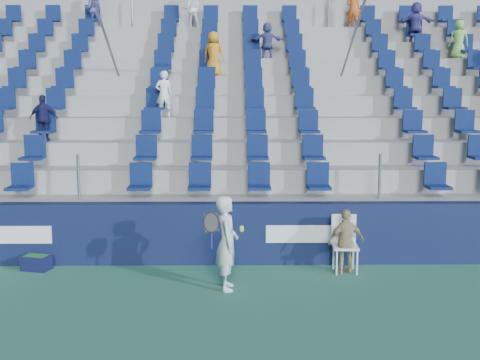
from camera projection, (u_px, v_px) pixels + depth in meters
The scene contains 7 objects.
ground at pixel (228, 326), 8.65m from camera, with size 70.00×70.00×0.00m, color #307256.
sponsor_wall at pixel (230, 233), 11.67m from camera, with size 24.00×0.32×1.20m.
grandstand at pixel (230, 135), 16.47m from camera, with size 24.00×8.17×6.63m.
tennis_player at pixel (227, 243), 10.13m from camera, with size 0.69×0.64×1.61m.
line_judge_chair at pixel (344, 239), 11.21m from camera, with size 0.48×0.49×1.05m.
line_judge at pixel (346, 241), 11.05m from camera, with size 0.70×0.29×1.20m, color tan.
ball_bin at pixel (36, 262), 11.30m from camera, with size 0.57×0.44×0.28m.
Camera 1 is at (0.07, -8.23, 3.37)m, focal length 45.00 mm.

